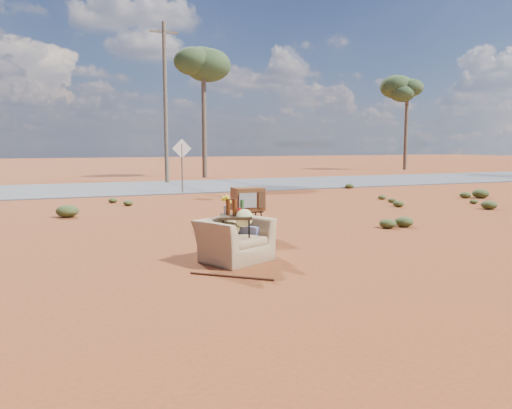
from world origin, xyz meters
name	(u,v)px	position (x,y,z in m)	size (l,w,h in m)	color
ground	(259,258)	(0.00, 0.00, 0.00)	(140.00, 140.00, 0.00)	#91381D
highway	(134,188)	(0.00, 15.00, 0.02)	(140.00, 7.00, 0.04)	#565659
armchair	(237,234)	(-0.39, 0.02, 0.45)	(1.44, 1.29, 0.97)	#9D7E55
tv_unit	(248,200)	(0.63, 2.20, 0.77)	(0.66, 0.54, 1.04)	black
side_table	(234,214)	(-0.45, 0.03, 0.80)	(0.69, 0.69, 1.08)	#352313
rusty_bar	(231,276)	(-0.86, -1.03, 0.02)	(0.04, 0.04, 1.33)	#512A15
road_sign	(182,156)	(1.50, 12.00, 1.50)	(0.78, 0.06, 2.19)	brown
eucalyptus_center	(203,68)	(5.00, 21.00, 6.43)	(3.20, 3.20, 7.60)	brown
eucalyptus_right	(407,92)	(22.00, 24.00, 5.94)	(3.20, 3.20, 7.10)	brown
utility_pole_center	(165,101)	(2.00, 17.50, 4.15)	(1.40, 0.20, 8.00)	brown
scrub_patch	(162,218)	(-0.82, 4.41, 0.14)	(17.49, 8.07, 0.33)	#424C21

